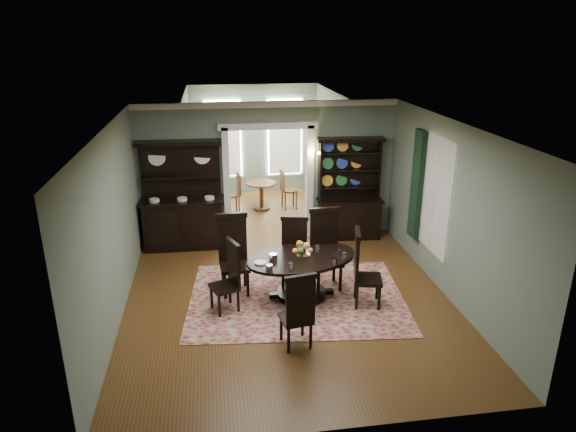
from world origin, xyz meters
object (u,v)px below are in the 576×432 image
Objects in this scene: dining_table at (302,269)px; parlor_table at (261,192)px; welsh_dresser at (349,202)px; sideboard at (183,211)px.

dining_table is 2.80× the size of parlor_table.
welsh_dresser is at bearing -50.97° from parlor_table.
parlor_table is at bearing 78.54° from dining_table.
sideboard is (-2.08, 2.54, 0.26)m from dining_table.
parlor_table is at bearing 133.27° from welsh_dresser.
sideboard is 3.59m from welsh_dresser.
welsh_dresser is 2.88× the size of parlor_table.
dining_table is 2.99m from welsh_dresser.
dining_table is 4.71m from parlor_table.
welsh_dresser is at bearing 1.61° from sideboard.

